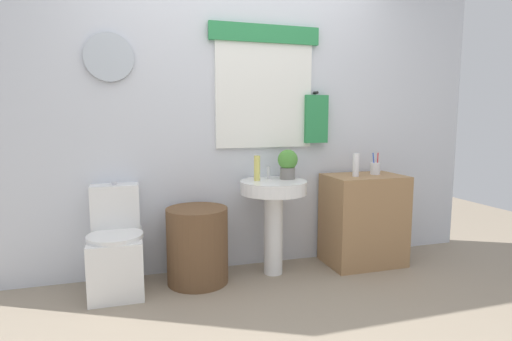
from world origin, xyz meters
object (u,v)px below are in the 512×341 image
pedestal_sink (273,204)px  toothbrush_cup (375,168)px  lotion_bottle (356,165)px  wooden_cabinet (363,220)px  soap_bottle (257,168)px  laundry_hamper (197,245)px  potted_plant (288,163)px  toilet (116,250)px

pedestal_sink → toothbrush_cup: (0.92, 0.02, 0.24)m
pedestal_sink → lotion_bottle: size_ratio=3.93×
toothbrush_cup → lotion_bottle: bearing=-164.9°
pedestal_sink → wooden_cabinet: bearing=0.0°
wooden_cabinet → soap_bottle: bearing=176.9°
laundry_hamper → wooden_cabinet: 1.42m
potted_plant → toothbrush_cup: bearing=-2.9°
soap_bottle → toothbrush_cup: size_ratio=1.06×
toilet → soap_bottle: bearing=0.9°
toilet → soap_bottle: soap_bottle is taller
pedestal_sink → toothbrush_cup: bearing=1.2°
soap_bottle → laundry_hamper: bearing=-174.1°
wooden_cabinet → toothbrush_cup: size_ratio=4.11×
laundry_hamper → pedestal_sink: 0.67m
toilet → lotion_bottle: size_ratio=4.04×
soap_bottle → toothbrush_cup: same height
pedestal_sink → wooden_cabinet: wooden_cabinet is taller
toothbrush_cup → wooden_cabinet: bearing=-169.9°
toilet → wooden_cabinet: toilet is taller
toilet → lotion_bottle: (1.88, -0.07, 0.56)m
laundry_hamper → toothbrush_cup: 1.61m
wooden_cabinet → laundry_hamper: bearing=180.0°
potted_plant → toothbrush_cup: potted_plant is taller
lotion_bottle → wooden_cabinet: bearing=19.8°
laundry_hamper → lotion_bottle: (1.30, -0.04, 0.57)m
laundry_hamper → wooden_cabinet: (1.41, 0.00, 0.09)m
soap_bottle → lotion_bottle: (0.82, -0.09, 0.01)m
laundry_hamper → pedestal_sink: bearing=-0.0°
laundry_hamper → soap_bottle: (0.48, 0.05, 0.56)m
lotion_bottle → toilet: bearing=177.8°
toilet → toothbrush_cup: 2.17m
laundry_hamper → soap_bottle: size_ratio=2.91×
toilet → toothbrush_cup: (2.10, -0.01, 0.52)m
pedestal_sink → wooden_cabinet: 0.83m
laundry_hamper → potted_plant: bearing=4.6°
laundry_hamper → potted_plant: 0.95m
wooden_cabinet → soap_bottle: size_ratio=3.87×
toilet → wooden_cabinet: 1.99m
toothbrush_cup → pedestal_sink: bearing=-178.8°
lotion_bottle → toothbrush_cup: 0.23m
soap_bottle → lotion_bottle: bearing=-6.3°
soap_bottle → lotion_bottle: lotion_bottle is taller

